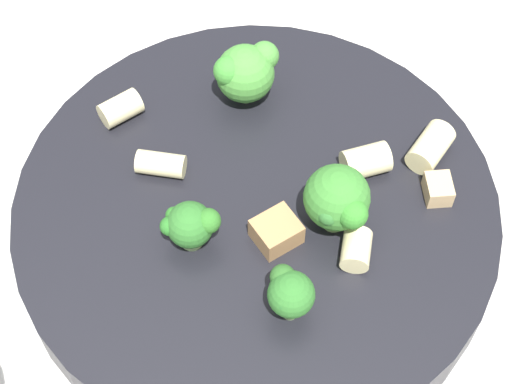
% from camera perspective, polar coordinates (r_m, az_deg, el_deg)
% --- Properties ---
extents(ground_plane, '(2.00, 2.00, 0.00)m').
position_cam_1_polar(ground_plane, '(0.49, -0.00, -2.62)').
color(ground_plane, beige).
extents(pasta_bowl, '(0.27, 0.27, 0.03)m').
position_cam_1_polar(pasta_bowl, '(0.48, -0.00, -1.49)').
color(pasta_bowl, black).
rests_on(pasta_bowl, ground_plane).
extents(broccoli_floret_0, '(0.02, 0.03, 0.03)m').
position_cam_1_polar(broccoli_floret_0, '(0.42, 2.27, -6.76)').
color(broccoli_floret_0, '#84AD60').
rests_on(broccoli_floret_0, pasta_bowl).
extents(broccoli_floret_1, '(0.03, 0.02, 0.03)m').
position_cam_1_polar(broccoli_floret_1, '(0.44, -4.38, -2.20)').
color(broccoli_floret_1, '#9EC175').
rests_on(broccoli_floret_1, pasta_bowl).
extents(broccoli_floret_2, '(0.04, 0.03, 0.04)m').
position_cam_1_polar(broccoli_floret_2, '(0.50, -0.73, 8.01)').
color(broccoli_floret_2, '#84AD60').
rests_on(broccoli_floret_2, pasta_bowl).
extents(broccoli_floret_3, '(0.03, 0.04, 0.04)m').
position_cam_1_polar(broccoli_floret_3, '(0.44, 5.46, -0.54)').
color(broccoli_floret_3, '#84AD60').
rests_on(broccoli_floret_3, pasta_bowl).
extents(rigatoni_0, '(0.03, 0.01, 0.01)m').
position_cam_1_polar(rigatoni_0, '(0.48, -6.36, 1.87)').
color(rigatoni_0, beige).
rests_on(rigatoni_0, pasta_bowl).
extents(rigatoni_1, '(0.02, 0.02, 0.02)m').
position_cam_1_polar(rigatoni_1, '(0.45, 6.70, -3.83)').
color(rigatoni_1, beige).
rests_on(rigatoni_1, pasta_bowl).
extents(rigatoni_2, '(0.03, 0.03, 0.02)m').
position_cam_1_polar(rigatoni_2, '(0.48, 7.33, 2.05)').
color(rigatoni_2, beige).
rests_on(rigatoni_2, pasta_bowl).
extents(rigatoni_3, '(0.03, 0.03, 0.02)m').
position_cam_1_polar(rigatoni_3, '(0.49, 11.55, 2.94)').
color(rigatoni_3, beige).
rests_on(rigatoni_3, pasta_bowl).
extents(rigatoni_4, '(0.03, 0.03, 0.02)m').
position_cam_1_polar(rigatoni_4, '(0.50, -9.03, 5.53)').
color(rigatoni_4, beige).
rests_on(rigatoni_4, pasta_bowl).
extents(chicken_chunk_0, '(0.03, 0.03, 0.01)m').
position_cam_1_polar(chicken_chunk_0, '(0.45, 1.37, -2.65)').
color(chicken_chunk_0, '#A87A4C').
rests_on(chicken_chunk_0, pasta_bowl).
extents(chicken_chunk_1, '(0.02, 0.02, 0.01)m').
position_cam_1_polar(chicken_chunk_1, '(0.48, 12.05, 0.20)').
color(chicken_chunk_1, tan).
rests_on(chicken_chunk_1, pasta_bowl).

